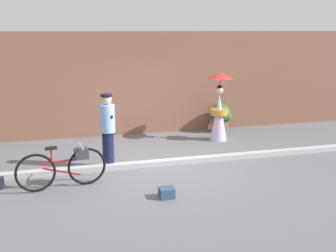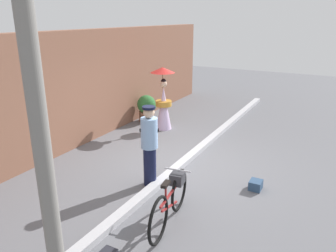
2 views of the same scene
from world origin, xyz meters
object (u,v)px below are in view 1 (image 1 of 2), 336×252
at_px(bicycle_near_officer, 65,167).
at_px(backpack_spare, 167,193).
at_px(person_officer, 108,129).
at_px(potted_plant_by_door, 221,117).
at_px(person_with_parasol, 219,108).

bearing_deg(bicycle_near_officer, backpack_spare, -28.65).
distance_m(bicycle_near_officer, person_officer, 1.47).
height_order(bicycle_near_officer, potted_plant_by_door, potted_plant_by_door).
xyz_separation_m(bicycle_near_officer, person_with_parasol, (4.25, 2.52, 0.48)).
relative_size(person_officer, backpack_spare, 6.08).
xyz_separation_m(person_with_parasol, backpack_spare, (-2.44, -3.51, -0.82)).
distance_m(bicycle_near_officer, potted_plant_by_door, 5.78).
distance_m(bicycle_near_officer, backpack_spare, 2.09).
relative_size(person_officer, person_with_parasol, 0.89).
xyz_separation_m(potted_plant_by_door, backpack_spare, (-2.86, -4.38, -0.37)).
height_order(person_officer, potted_plant_by_door, person_officer).
distance_m(person_officer, person_with_parasol, 3.62).
relative_size(person_officer, potted_plant_by_door, 1.92).
height_order(person_with_parasol, backpack_spare, person_with_parasol).
relative_size(person_with_parasol, backpack_spare, 6.86).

